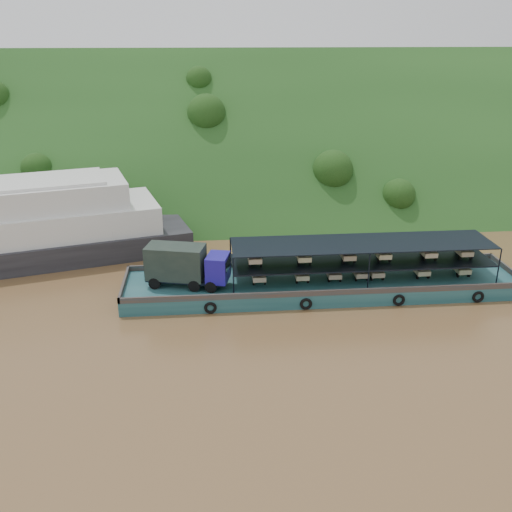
{
  "coord_description": "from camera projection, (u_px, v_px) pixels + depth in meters",
  "views": [
    {
      "loc": [
        -6.28,
        -43.92,
        21.88
      ],
      "look_at": [
        -2.0,
        3.0,
        3.2
      ],
      "focal_mm": 40.0,
      "sensor_mm": 36.0,
      "label": 1
    }
  ],
  "objects": [
    {
      "name": "ground",
      "position": [
        282.0,
        302.0,
        49.26
      ],
      "size": [
        160.0,
        160.0,
        0.0
      ],
      "primitive_type": "plane",
      "color": "brown",
      "rests_on": "ground"
    },
    {
      "name": "hillside",
      "position": [
        249.0,
        193.0,
        82.58
      ],
      "size": [
        140.0,
        39.6,
        39.6
      ],
      "primitive_type": "cube",
      "rotation": [
        0.79,
        0.0,
        0.0
      ],
      "color": "#183A15",
      "rests_on": "ground"
    },
    {
      "name": "cargo_barge",
      "position": [
        308.0,
        280.0,
        50.8
      ],
      "size": [
        35.0,
        7.18,
        4.8
      ],
      "color": "#144046",
      "rests_on": "ground"
    }
  ]
}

